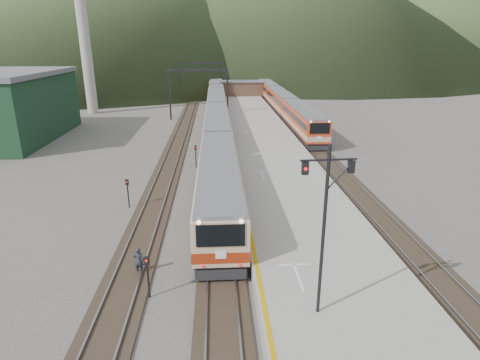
{
  "coord_description": "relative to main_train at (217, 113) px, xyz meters",
  "views": [
    {
      "loc": [
        -0.1,
        -10.91,
        11.96
      ],
      "look_at": [
        1.63,
        17.99,
        2.0
      ],
      "focal_mm": 30.0,
      "sensor_mm": 36.0,
      "label": 1
    }
  ],
  "objects": [
    {
      "name": "track_far",
      "position": [
        -5.0,
        -8.25,
        -1.99
      ],
      "size": [
        2.6,
        200.0,
        0.23
      ],
      "color": "black",
      "rests_on": "ground"
    },
    {
      "name": "platform",
      "position": [
        5.6,
        -10.25,
        -1.56
      ],
      "size": [
        8.0,
        100.0,
        1.0
      ],
      "primitive_type": "cube",
      "color": "gray",
      "rests_on": "ground"
    },
    {
      "name": "second_train",
      "position": [
        11.5,
        12.9,
        -0.15
      ],
      "size": [
        2.75,
        56.5,
        3.36
      ],
      "color": "#BB391A",
      "rests_on": "track_second"
    },
    {
      "name": "short_signal_b",
      "position": [
        -2.22,
        -20.27,
        -0.6
      ],
      "size": [
        0.24,
        0.19,
        2.27
      ],
      "color": "black",
      "rests_on": "ground"
    },
    {
      "name": "hill_d",
      "position": [
        -120.0,
        191.75,
        25.44
      ],
      "size": [
        200.0,
        200.0,
        55.0
      ],
      "primitive_type": "cone",
      "color": "#2F4022",
      "rests_on": "ground"
    },
    {
      "name": "main_train",
      "position": [
        0.0,
        0.0,
        0.0
      ],
      "size": [
        3.0,
        82.22,
        3.66
      ],
      "color": "tan",
      "rests_on": "track_main"
    },
    {
      "name": "hill_a",
      "position": [
        -40.0,
        141.75,
        27.94
      ],
      "size": [
        180.0,
        180.0,
        60.0
      ],
      "primitive_type": "cone",
      "color": "#2F4022",
      "rests_on": "ground"
    },
    {
      "name": "station_shed",
      "position": [
        5.6,
        29.75,
        0.51
      ],
      "size": [
        9.4,
        4.4,
        3.1
      ],
      "color": "#4E3528",
      "rests_on": "platform"
    },
    {
      "name": "smokestack",
      "position": [
        -22.0,
        13.75,
        12.94
      ],
      "size": [
        1.8,
        1.8,
        30.0
      ],
      "primitive_type": "cylinder",
      "color": "#9E998E",
      "rests_on": "ground"
    },
    {
      "name": "worker",
      "position": [
        -4.45,
        -39.75,
        -1.29
      ],
      "size": [
        0.59,
        0.41,
        1.54
      ],
      "primitive_type": "imported",
      "rotation": [
        0.0,
        0.0,
        3.06
      ],
      "color": "#232732",
      "rests_on": "ground"
    },
    {
      "name": "short_signal_c",
      "position": [
        -6.88,
        -30.4,
        -0.6
      ],
      "size": [
        0.24,
        0.18,
        2.27
      ],
      "color": "black",
      "rests_on": "ground"
    },
    {
      "name": "track_main",
      "position": [
        0.0,
        -8.25,
        -1.99
      ],
      "size": [
        2.6,
        200.0,
        0.23
      ],
      "color": "black",
      "rests_on": "ground"
    },
    {
      "name": "signal_mast",
      "position": [
        4.1,
        -44.92,
        3.43
      ],
      "size": [
        2.2,
        0.29,
        7.39
      ],
      "color": "black",
      "rests_on": "platform"
    },
    {
      "name": "track_second",
      "position": [
        11.5,
        -8.25,
        -1.99
      ],
      "size": [
        2.6,
        200.0,
        0.23
      ],
      "color": "black",
      "rests_on": "ground"
    },
    {
      "name": "gantry_near",
      "position": [
        -2.85,
        6.75,
        3.52
      ],
      "size": [
        9.55,
        0.25,
        8.0
      ],
      "color": "black",
      "rests_on": "ground"
    },
    {
      "name": "short_signal_a",
      "position": [
        -3.56,
        -42.03,
        -0.6
      ],
      "size": [
        0.25,
        0.21,
        2.27
      ],
      "color": "black",
      "rests_on": "ground"
    },
    {
      "name": "gantry_far",
      "position": [
        -2.85,
        31.75,
        3.52
      ],
      "size": [
        9.55,
        0.25,
        8.0
      ],
      "color": "black",
      "rests_on": "ground"
    },
    {
      "name": "hill_c",
      "position": [
        110.0,
        161.75,
        22.94
      ],
      "size": [
        160.0,
        160.0,
        50.0
      ],
      "primitive_type": "cone",
      "color": "#2F4022",
      "rests_on": "ground"
    }
  ]
}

